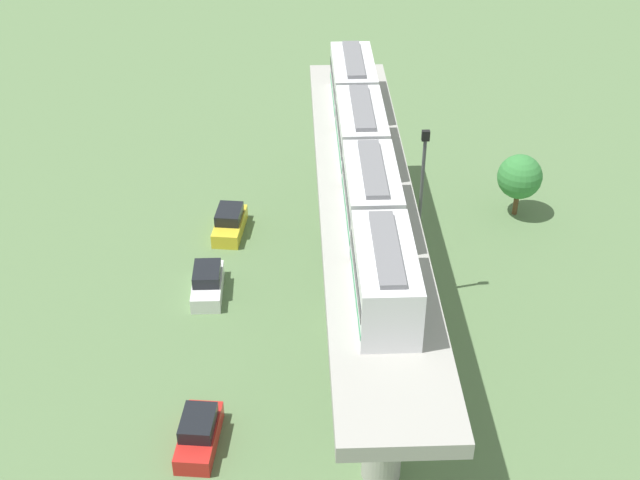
# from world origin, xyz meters

# --- Properties ---
(ground_plane) EXTENTS (120.00, 120.00, 0.00)m
(ground_plane) POSITION_xyz_m (0.00, 0.00, 0.00)
(ground_plane) COLOR #5B7A4C
(viaduct) EXTENTS (5.20, 35.80, 8.80)m
(viaduct) POSITION_xyz_m (0.00, 0.00, 6.78)
(viaduct) COLOR #A8A59E
(viaduct) RESTS_ON ground
(train) EXTENTS (2.64, 27.45, 3.24)m
(train) POSITION_xyz_m (0.00, 0.96, 10.33)
(train) COLOR white
(train) RESTS_ON viaduct
(parked_car_red) EXTENTS (2.26, 4.38, 1.76)m
(parked_car_red) POSITION_xyz_m (-8.97, -9.40, 0.74)
(parked_car_red) COLOR red
(parked_car_red) RESTS_ON ground
(parked_car_white) EXTENTS (1.82, 4.21, 1.76)m
(parked_car_white) POSITION_xyz_m (-9.42, 3.11, 0.74)
(parked_car_white) COLOR white
(parked_car_white) RESTS_ON ground
(parked_car_yellow) EXTENTS (2.33, 4.40, 1.76)m
(parked_car_yellow) POSITION_xyz_m (-8.38, 9.90, 0.74)
(parked_car_yellow) COLOR yellow
(parked_car_yellow) RESTS_ON ground
(tree_near_viaduct) EXTENTS (3.12, 3.12, 4.60)m
(tree_near_viaduct) POSITION_xyz_m (11.77, 11.52, 3.02)
(tree_near_viaduct) COLOR brown
(tree_near_viaduct) RESTS_ON ground
(signal_post) EXTENTS (0.44, 0.28, 11.40)m
(signal_post) POSITION_xyz_m (3.40, 2.46, 6.23)
(signal_post) COLOR #4C4C51
(signal_post) RESTS_ON ground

